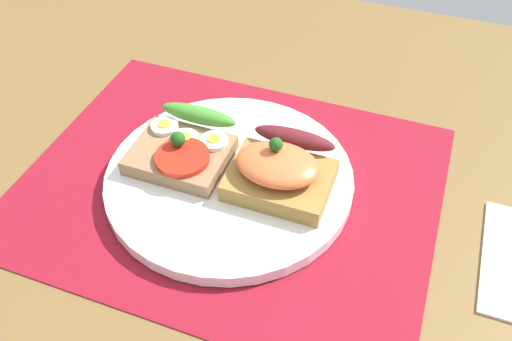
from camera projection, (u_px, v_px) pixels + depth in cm
name	position (u px, v px, depth cm)	size (l,w,h in cm)	color
ground_plane	(230.00, 195.00, 59.24)	(120.00, 90.00, 3.20)	brown
placemat	(230.00, 184.00, 58.00)	(43.33, 34.61, 0.30)	maroon
plate	(229.00, 178.00, 57.40)	(26.06, 26.06, 1.41)	white
sandwich_egg_tomato	(185.00, 145.00, 57.98)	(10.04, 10.13, 3.92)	#936E4B
sandwich_salmon	(281.00, 168.00, 54.62)	(10.27, 9.37, 5.65)	olive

